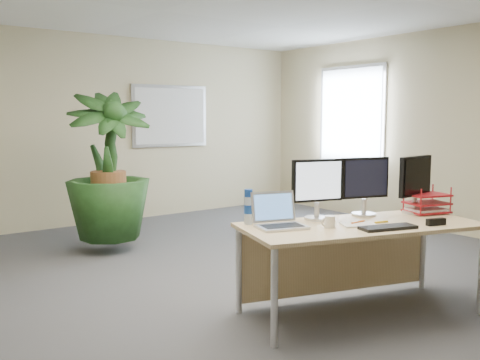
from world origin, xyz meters
TOP-DOWN VIEW (x-y plane):
  - floor at (0.00, 0.00)m, footprint 8.00×8.00m
  - back_wall at (0.00, 4.00)m, footprint 7.00×0.04m
  - whiteboard at (1.20, 3.97)m, footprint 1.30×0.04m
  - window at (3.47, 2.30)m, footprint 0.04×1.30m
  - desk at (0.30, -0.58)m, footprint 2.01×1.28m
  - floor_plant at (-0.52, 2.35)m, footprint 0.95×0.95m
  - monitor_left at (0.11, -0.35)m, footprint 0.43×0.20m
  - monitor_right at (0.56, -0.46)m, footprint 0.43×0.20m
  - monitor_dark at (0.99, -0.65)m, footprint 0.44×0.20m
  - laptop at (-0.32, -0.37)m, footprint 0.43×0.40m
  - keyboard at (0.27, -0.93)m, footprint 0.46×0.26m
  - coffee_mug at (-0.03, -0.63)m, footprint 0.11×0.08m
  - spiral_notebook at (0.21, -0.70)m, footprint 0.32×0.29m
  - orange_pen at (0.24, -0.67)m, footprint 0.15×0.02m
  - yellow_highlighter at (0.42, -0.75)m, footprint 0.12×0.05m
  - water_bottle at (-0.44, -0.16)m, footprint 0.07×0.07m
  - letter_tray at (1.08, -0.70)m, footprint 0.40×0.34m
  - stapler at (0.68, -1.06)m, footprint 0.16×0.09m

SIDE VIEW (x-z plane):
  - floor at x=0.00m, z-range 0.00..0.00m
  - desk at x=0.30m, z-range 0.21..0.93m
  - spiral_notebook at x=0.21m, z-range 0.72..0.73m
  - yellow_highlighter at x=0.42m, z-range 0.72..0.73m
  - keyboard at x=0.27m, z-range 0.72..0.74m
  - orange_pen at x=0.24m, z-range 0.73..0.74m
  - stapler at x=0.68m, z-range 0.72..0.77m
  - floor_plant at x=-0.52m, z-range 0.00..1.50m
  - coffee_mug at x=-0.03m, z-range 0.72..0.81m
  - laptop at x=-0.32m, z-range 0.65..0.91m
  - letter_tray at x=1.08m, z-range 0.71..0.87m
  - water_bottle at x=-0.44m, z-range 0.71..0.98m
  - monitor_left at x=0.11m, z-range 0.75..1.24m
  - monitor_right at x=0.56m, z-range 0.75..1.24m
  - monitor_dark at x=0.99m, z-range 0.75..1.25m
  - back_wall at x=0.00m, z-range 0.00..2.70m
  - whiteboard at x=1.20m, z-range 1.07..2.02m
  - window at x=3.47m, z-range 0.77..2.33m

